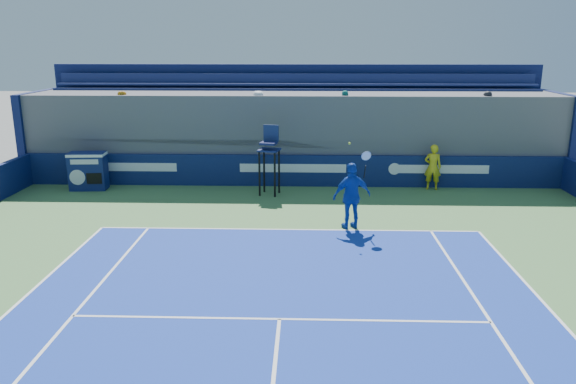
{
  "coord_description": "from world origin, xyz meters",
  "views": [
    {
      "loc": [
        0.5,
        -3.59,
        5.26
      ],
      "look_at": [
        0.0,
        11.5,
        1.25
      ],
      "focal_mm": 35.0,
      "sensor_mm": 36.0,
      "label": 1
    }
  ],
  "objects_px": {
    "match_clock": "(88,170)",
    "tennis_player": "(352,196)",
    "umpire_chair": "(269,153)",
    "ball_person": "(433,167)"
  },
  "relations": [
    {
      "from": "tennis_player",
      "to": "ball_person",
      "type": "bearing_deg",
      "value": 54.32
    },
    {
      "from": "ball_person",
      "to": "tennis_player",
      "type": "height_order",
      "value": "tennis_player"
    },
    {
      "from": "match_clock",
      "to": "tennis_player",
      "type": "xyz_separation_m",
      "value": [
        9.37,
        -4.24,
        0.25
      ]
    },
    {
      "from": "ball_person",
      "to": "match_clock",
      "type": "xyz_separation_m",
      "value": [
        -12.69,
        -0.4,
        -0.11
      ]
    },
    {
      "from": "match_clock",
      "to": "tennis_player",
      "type": "bearing_deg",
      "value": -24.35
    },
    {
      "from": "match_clock",
      "to": "umpire_chair",
      "type": "relative_size",
      "value": 0.56
    },
    {
      "from": "match_clock",
      "to": "umpire_chair",
      "type": "distance_m",
      "value": 6.8
    },
    {
      "from": "umpire_chair",
      "to": "ball_person",
      "type": "bearing_deg",
      "value": 8.39
    },
    {
      "from": "match_clock",
      "to": "umpire_chair",
      "type": "bearing_deg",
      "value": -4.09
    },
    {
      "from": "umpire_chair",
      "to": "tennis_player",
      "type": "bearing_deg",
      "value": -55.03
    }
  ]
}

